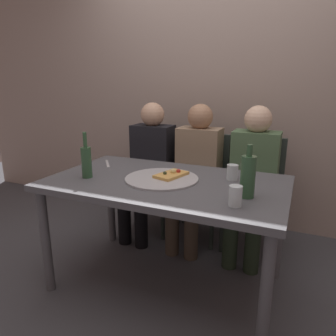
{
  "coord_description": "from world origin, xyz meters",
  "views": [
    {
      "loc": [
        0.76,
        -1.7,
        1.34
      ],
      "look_at": [
        -0.03,
        0.11,
        0.79
      ],
      "focal_mm": 33.31,
      "sensor_mm": 36.0,
      "label": 1
    }
  ],
  "objects": [
    {
      "name": "tumbler_near",
      "position": [
        0.38,
        0.18,
        0.79
      ],
      "size": [
        0.07,
        0.07,
        0.1
      ],
      "primitive_type": "cylinder",
      "color": "silver",
      "rests_on": "dining_table"
    },
    {
      "name": "wine_bottle",
      "position": [
        -0.49,
        -0.15,
        0.85
      ],
      "size": [
        0.07,
        0.07,
        0.29
      ],
      "color": "#2D5133",
      "rests_on": "dining_table"
    },
    {
      "name": "ground_plane",
      "position": [
        0.0,
        0.0,
        0.0
      ],
      "size": [
        8.0,
        8.0,
        0.0
      ],
      "primitive_type": "plane",
      "color": "#424247"
    },
    {
      "name": "dining_table",
      "position": [
        0.0,
        0.0,
        0.66
      ],
      "size": [
        1.48,
        0.86,
        0.74
      ],
      "color": "#4C4C51",
      "rests_on": "ground_plane"
    },
    {
      "name": "tumbler_far",
      "position": [
        0.49,
        -0.25,
        0.8
      ],
      "size": [
        0.07,
        0.07,
        0.11
      ],
      "primitive_type": "cylinder",
      "color": "silver",
      "rests_on": "dining_table"
    },
    {
      "name": "beer_bottle",
      "position": [
        0.52,
        -0.09,
        0.86
      ],
      "size": [
        0.08,
        0.08,
        0.29
      ],
      "color": "#2D5133",
      "rests_on": "dining_table"
    },
    {
      "name": "chair_middle",
      "position": [
        -0.03,
        0.83,
        0.51
      ],
      "size": [
        0.44,
        0.44,
        0.9
      ],
      "rotation": [
        0.0,
        0.0,
        3.14
      ],
      "color": "#2D3833",
      "rests_on": "ground_plane"
    },
    {
      "name": "table_knife",
      "position": [
        -0.57,
        0.19,
        0.75
      ],
      "size": [
        0.15,
        0.19,
        0.01
      ],
      "primitive_type": "cube",
      "rotation": [
        0.0,
        0.0,
        5.37
      ],
      "color": "#B7B7BC",
      "rests_on": "dining_table"
    },
    {
      "name": "chair_left",
      "position": [
        -0.47,
        0.83,
        0.51
      ],
      "size": [
        0.44,
        0.44,
        0.9
      ],
      "rotation": [
        0.0,
        0.0,
        3.14
      ],
      "color": "#2D3833",
      "rests_on": "ground_plane"
    },
    {
      "name": "guest_by_wall",
      "position": [
        0.43,
        0.68,
        0.64
      ],
      "size": [
        0.36,
        0.56,
        1.17
      ],
      "rotation": [
        0.0,
        0.0,
        3.14
      ],
      "color": "#4C6B47",
      "rests_on": "ground_plane"
    },
    {
      "name": "pizza_tray",
      "position": [
        -0.03,
        0.01,
        0.75
      ],
      "size": [
        0.46,
        0.46,
        0.01
      ],
      "primitive_type": "cylinder",
      "color": "#ADADB2",
      "rests_on": "dining_table"
    },
    {
      "name": "back_wall",
      "position": [
        0.0,
        1.23,
        1.3
      ],
      "size": [
        6.0,
        0.1,
        2.6
      ],
      "primitive_type": "cube",
      "color": "gray",
      "rests_on": "ground_plane"
    },
    {
      "name": "guest_in_sweater",
      "position": [
        -0.47,
        0.68,
        0.64
      ],
      "size": [
        0.36,
        0.56,
        1.17
      ],
      "rotation": [
        0.0,
        0.0,
        3.14
      ],
      "color": "black",
      "rests_on": "ground_plane"
    },
    {
      "name": "chair_right",
      "position": [
        0.43,
        0.83,
        0.51
      ],
      "size": [
        0.44,
        0.44,
        0.9
      ],
      "rotation": [
        0.0,
        0.0,
        3.14
      ],
      "color": "#2D3833",
      "rests_on": "ground_plane"
    },
    {
      "name": "guest_in_beanie",
      "position": [
        -0.03,
        0.68,
        0.64
      ],
      "size": [
        0.36,
        0.56,
        1.17
      ],
      "rotation": [
        0.0,
        0.0,
        3.14
      ],
      "color": "#937A60",
      "rests_on": "ground_plane"
    },
    {
      "name": "pizza_slice_last",
      "position": [
        0.01,
        0.06,
        0.77
      ],
      "size": [
        0.18,
        0.25,
        0.05
      ],
      "color": "tan",
      "rests_on": "pizza_tray"
    }
  ]
}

